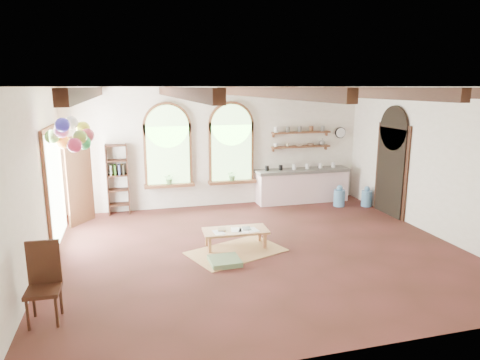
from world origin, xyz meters
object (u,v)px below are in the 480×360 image
object	(u,v)px
coffee_table	(236,232)
balloon_cluster	(72,135)
side_chair	(45,299)
kitchen_counter	(302,185)

from	to	relation	value
coffee_table	balloon_cluster	xyz separation A→B (m)	(-3.01, 0.54, 2.00)
coffee_table	side_chair	world-z (taller)	side_chair
balloon_cluster	coffee_table	bearing A→B (deg)	-10.22
balloon_cluster	kitchen_counter	bearing A→B (deg)	22.77
side_chair	kitchen_counter	bearing A→B (deg)	39.90
kitchen_counter	coffee_table	distance (m)	3.99
side_chair	balloon_cluster	bearing A→B (deg)	84.67
coffee_table	balloon_cluster	bearing A→B (deg)	169.78
kitchen_counter	balloon_cluster	distance (m)	6.46
side_chair	balloon_cluster	world-z (taller)	balloon_cluster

